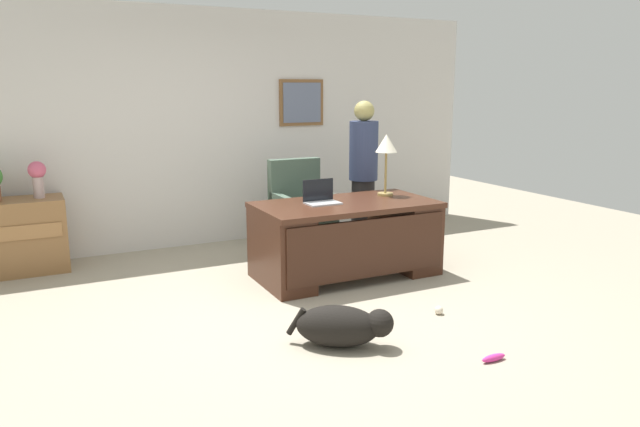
# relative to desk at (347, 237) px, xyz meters

# --- Properties ---
(ground_plane) EXTENTS (12.00, 12.00, 0.00)m
(ground_plane) POSITION_rel_desk_xyz_m (-0.79, -0.70, -0.40)
(ground_plane) COLOR #9E937F
(back_wall) EXTENTS (7.00, 0.16, 2.70)m
(back_wall) POSITION_rel_desk_xyz_m (-0.79, 1.90, 0.95)
(back_wall) COLOR silver
(back_wall) RESTS_ON ground_plane
(desk) EXTENTS (1.73, 0.91, 0.73)m
(desk) POSITION_rel_desk_xyz_m (0.00, 0.00, 0.00)
(desk) COLOR #422316
(desk) RESTS_ON ground_plane
(armchair) EXTENTS (0.60, 0.59, 1.03)m
(armchair) POSITION_rel_desk_xyz_m (-0.04, 1.01, 0.07)
(armchair) COLOR #475B4C
(armchair) RESTS_ON ground_plane
(person_standing) EXTENTS (0.32, 0.32, 1.68)m
(person_standing) POSITION_rel_desk_xyz_m (0.64, 0.79, 0.47)
(person_standing) COLOR #262323
(person_standing) RESTS_ON ground_plane
(dog_lying) EXTENTS (0.68, 0.59, 0.30)m
(dog_lying) POSITION_rel_desk_xyz_m (-0.82, -1.42, -0.24)
(dog_lying) COLOR black
(dog_lying) RESTS_ON ground_plane
(laptop) EXTENTS (0.32, 0.22, 0.22)m
(laptop) POSITION_rel_desk_xyz_m (-0.24, 0.10, 0.39)
(laptop) COLOR #B2B5BA
(laptop) RESTS_ON desk
(desk_lamp) EXTENTS (0.22, 0.22, 0.62)m
(desk_lamp) POSITION_rel_desk_xyz_m (0.55, 0.18, 0.83)
(desk_lamp) COLOR #9E8447
(desk_lamp) RESTS_ON desk
(vase_with_flowers) EXTENTS (0.17, 0.17, 0.37)m
(vase_with_flowers) POSITION_rel_desk_xyz_m (-2.64, 1.55, 0.57)
(vase_with_flowers) COLOR #B79D9B
(vase_with_flowers) RESTS_ON credenza
(dog_toy_ball) EXTENTS (0.07, 0.07, 0.07)m
(dog_toy_ball) POSITION_rel_desk_xyz_m (0.18, -1.23, -0.36)
(dog_toy_ball) COLOR beige
(dog_toy_ball) RESTS_ON ground_plane
(dog_toy_bone) EXTENTS (0.20, 0.05, 0.05)m
(dog_toy_bone) POSITION_rel_desk_xyz_m (-0.01, -2.09, -0.37)
(dog_toy_bone) COLOR #D8338C
(dog_toy_bone) RESTS_ON ground_plane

